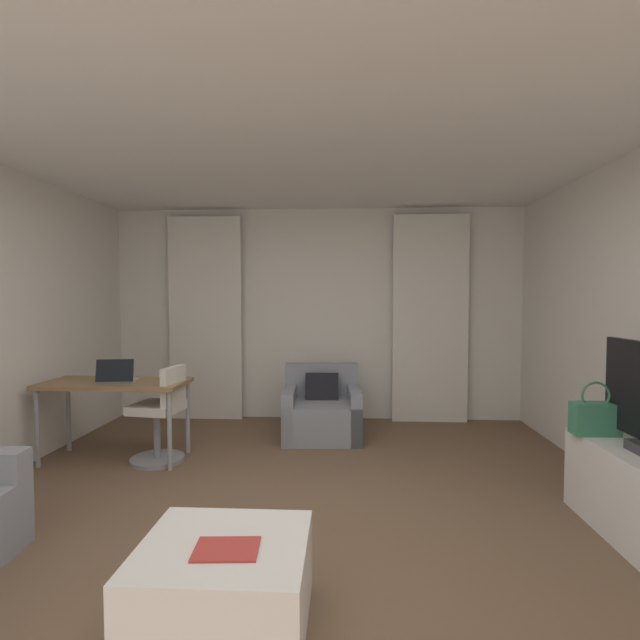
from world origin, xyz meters
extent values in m
plane|color=brown|center=(0.00, 0.00, 0.00)|extent=(12.00, 12.00, 0.00)
cube|color=silver|center=(0.00, 3.03, 1.30)|extent=(5.12, 0.06, 2.60)
cube|color=white|center=(0.00, 0.00, 2.63)|extent=(5.12, 6.12, 0.06)
cube|color=silver|center=(-1.38, 2.90, 1.25)|extent=(0.90, 0.06, 2.50)
cube|color=silver|center=(1.38, 2.90, 1.25)|extent=(0.90, 0.06, 2.50)
cube|color=gray|center=(0.10, 2.18, 0.20)|extent=(0.85, 0.81, 0.39)
cube|color=gray|center=(0.09, 2.50, 0.58)|extent=(0.82, 0.18, 0.36)
cube|color=gray|center=(0.45, 2.20, 0.27)|extent=(0.16, 0.78, 0.53)
cube|color=gray|center=(-0.25, 2.16, 0.27)|extent=(0.16, 0.78, 0.53)
cube|color=black|center=(0.10, 2.30, 0.49)|extent=(0.37, 0.22, 0.37)
cube|color=olive|center=(-1.77, 1.39, 0.71)|extent=(1.29, 0.57, 0.04)
cylinder|color=#99999E|center=(-2.36, 1.62, 0.35)|extent=(0.04, 0.04, 0.69)
cylinder|color=#99999E|center=(-1.17, 1.62, 0.35)|extent=(0.04, 0.04, 0.69)
cylinder|color=#99999E|center=(-2.36, 1.15, 0.35)|extent=(0.04, 0.04, 0.69)
cylinder|color=#99999E|center=(-1.17, 1.15, 0.35)|extent=(0.04, 0.04, 0.69)
cylinder|color=gray|center=(-1.37, 1.36, 0.23)|extent=(0.06, 0.06, 0.46)
cylinder|color=gray|center=(-1.37, 1.36, 0.02)|extent=(0.48, 0.48, 0.04)
cube|color=silver|center=(-1.37, 1.36, 0.50)|extent=(0.45, 0.45, 0.08)
cube|color=silver|center=(-1.20, 1.33, 0.71)|extent=(0.11, 0.36, 0.34)
cube|color=#ADADB2|center=(-1.73, 1.39, 0.74)|extent=(0.35, 0.27, 0.02)
cube|color=black|center=(-1.71, 1.28, 0.85)|extent=(0.32, 0.11, 0.20)
cube|color=white|center=(-0.20, -0.73, 0.20)|extent=(0.75, 0.68, 0.40)
cube|color=#B73833|center=(-0.17, -0.79, 0.40)|extent=(0.29, 0.22, 0.01)
cube|color=#387F5B|center=(2.07, 0.51, 0.67)|extent=(0.30, 0.14, 0.22)
torus|color=#387F5B|center=(2.07, 0.51, 0.83)|extent=(0.20, 0.02, 0.20)
camera|label=1|loc=(0.34, -2.74, 1.49)|focal=26.01mm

